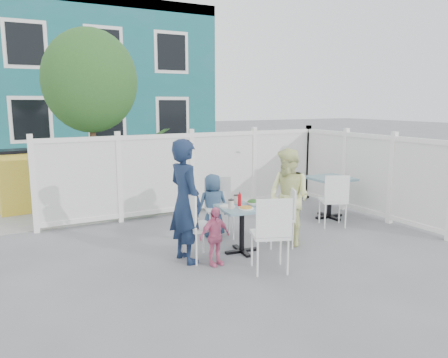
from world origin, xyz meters
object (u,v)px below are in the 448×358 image
chair_near (272,229)px  chair_back (219,202)px  woman (289,197)px  boy (213,205)px  chair_right (285,213)px  toddler (215,236)px  main_table (242,217)px  spare_table (330,186)px  man (185,201)px  utility_cabinet (16,183)px  chair_left (195,221)px

chair_near → chair_back: bearing=105.8°
woman → boy: woman is taller
chair_right → boy: boy is taller
woman → toddler: (-1.41, -0.26, -0.34)m
main_table → spare_table: spare_table is taller
spare_table → chair_right: chair_right is taller
man → utility_cabinet: bearing=18.2°
chair_back → man: 1.27m
man → toddler: man is taller
boy → spare_table: bearing=-172.9°
chair_left → boy: (0.74, 0.91, -0.04)m
chair_near → spare_table: bearing=55.4°
chair_left → chair_near: chair_near is taller
utility_cabinet → woman: size_ratio=0.81×
boy → utility_cabinet: bearing=-41.4°
chair_left → woman: size_ratio=0.65×
utility_cabinet → chair_left: 4.56m
utility_cabinet → boy: bearing=-54.5°
toddler → woman: bearing=1.9°
boy → man: bearing=52.6°
chair_right → woman: (0.09, 0.04, 0.22)m
chair_left → man: size_ratio=0.57×
utility_cabinet → man: size_ratio=0.71×
chair_left → chair_back: size_ratio=1.00×
spare_table → chair_right: 2.00m
spare_table → boy: size_ratio=0.75×
spare_table → toddler: size_ratio=0.97×
chair_left → boy: size_ratio=0.93×
man → toddler: size_ratio=2.12×
chair_back → woman: bearing=147.3°
utility_cabinet → main_table: (2.79, -4.09, -0.07)m
man → woman: man is taller
chair_left → woman: 1.59m
man → woman: 1.70m
woman → chair_left: bearing=-103.8°
man → woman: bearing=-100.0°
chair_back → toddler: bearing=77.1°
chair_near → man: 1.26m
main_table → chair_right: bearing=-4.1°
boy → woman: bearing=139.5°
boy → toddler: (-0.57, -1.20, -0.12)m
chair_left → boy: 1.17m
chair_back → chair_near: 1.75m
man → toddler: (0.28, -0.34, -0.45)m
chair_right → woman: size_ratio=0.60×
chair_back → boy: bearing=-9.7°
boy → toddler: bearing=71.9°
chair_back → chair_right: bearing=142.3°
man → boy: 1.25m
chair_left → boy: bearing=133.2°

